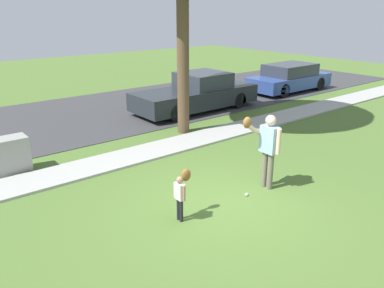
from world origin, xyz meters
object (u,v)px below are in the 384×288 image
(person_child, at_px, (182,189))
(parked_pickup_dark, at_px, (197,94))
(baseball, at_px, (246,195))
(utility_cabinet, at_px, (11,155))
(person_adult, at_px, (267,144))
(parked_wagon_blue, at_px, (289,78))

(person_child, height_order, parked_pickup_dark, parked_pickup_dark)
(person_child, xyz_separation_m, baseball, (1.70, -0.13, -0.61))
(parked_pickup_dark, bearing_deg, utility_cabinet, 14.41)
(person_child, bearing_deg, parked_pickup_dark, 50.34)
(baseball, bearing_deg, person_adult, 3.97)
(parked_pickup_dark, bearing_deg, person_child, 48.78)
(person_child, bearing_deg, utility_cabinet, 115.10)
(person_adult, distance_m, person_child, 2.38)
(person_adult, height_order, parked_wagon_blue, person_adult)
(baseball, bearing_deg, parked_pickup_dark, 58.98)
(parked_pickup_dark, bearing_deg, baseball, 58.98)
(person_adult, relative_size, parked_wagon_blue, 0.39)
(person_child, bearing_deg, person_adult, -0.63)
(baseball, bearing_deg, person_child, 175.47)
(baseball, relative_size, parked_wagon_blue, 0.02)
(parked_pickup_dark, xyz_separation_m, parked_wagon_blue, (5.93, 0.04, -0.01))
(person_child, xyz_separation_m, parked_wagon_blue, (11.60, 6.51, 0.01))
(person_adult, height_order, parked_pickup_dark, person_adult)
(utility_cabinet, bearing_deg, baseball, -51.75)
(parked_pickup_dark, bearing_deg, person_adult, 63.13)
(person_adult, bearing_deg, person_child, -0.63)
(person_child, bearing_deg, baseball, -2.97)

